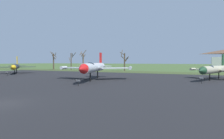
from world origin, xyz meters
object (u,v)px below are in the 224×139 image
Objects in this scene: jet_fighter_front_right at (214,69)px; info_placard_rear_right at (7,73)px; info_placard_front_right at (202,79)px; info_placard_rear_left at (78,82)px; jet_fighter_rear_right at (15,67)px; jet_fighter_rear_left at (94,67)px.

info_placard_rear_right is at bearing -167.12° from jet_fighter_front_right.
info_placard_front_right is at bearing 3.41° from info_placard_rear_right.
jet_fighter_rear_right reaches higher than info_placard_rear_left.
jet_fighter_rear_left reaches higher than jet_fighter_rear_right.
jet_fighter_rear_right reaches higher than info_placard_rear_right.
info_placard_front_right is at bearing 7.44° from jet_fighter_rear_left.
info_placard_rear_left is (2.61, -8.52, -1.82)m from jet_fighter_rear_left.
jet_fighter_front_right is 1.11× the size of jet_fighter_rear_right.
info_placard_rear_left is at bearing -133.75° from jet_fighter_front_right.
jet_fighter_front_right is 22.80m from jet_fighter_rear_left.
jet_fighter_rear_left reaches higher than info_placard_rear_right.
jet_fighter_rear_left reaches higher than info_placard_front_right.
info_placard_front_right is 0.09× the size of jet_fighter_rear_right.
jet_fighter_rear_right reaches higher than info_placard_front_right.
info_placard_front_right is at bearing -4.70° from jet_fighter_rear_right.
jet_fighter_front_right is at bearing 12.88° from info_placard_rear_right.
jet_fighter_rear_right is at bearing 168.02° from jet_fighter_rear_left.
jet_fighter_rear_left is at bearing -153.70° from jet_fighter_front_right.
jet_fighter_front_right is at bearing 26.30° from jet_fighter_rear_left.
info_placard_rear_left is 28.28m from info_placard_rear_right.
info_placard_front_right is at bearing -105.50° from jet_fighter_front_right.
info_placard_front_right is 18.53m from jet_fighter_rear_left.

